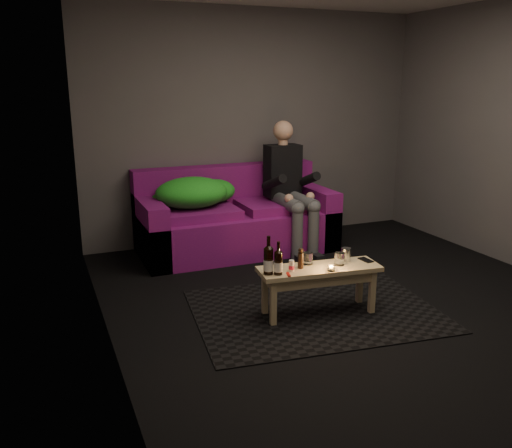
{
  "coord_description": "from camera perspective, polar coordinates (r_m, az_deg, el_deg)",
  "views": [
    {
      "loc": [
        -2.39,
        -3.57,
        1.81
      ],
      "look_at": [
        -0.5,
        1.02,
        0.5
      ],
      "focal_mm": 38.0,
      "sensor_mm": 36.0,
      "label": 1
    }
  ],
  "objects": [
    {
      "name": "beer_bottle_b",
      "position": [
        4.08,
        2.36,
        -4.06
      ],
      "size": [
        0.07,
        0.07,
        0.26
      ],
      "color": "black",
      "rests_on": "coffee_table"
    },
    {
      "name": "tealight",
      "position": [
        4.21,
        7.91,
        -4.63
      ],
      "size": [
        0.06,
        0.06,
        0.04
      ],
      "color": "white",
      "rests_on": "coffee_table"
    },
    {
      "name": "tumbler_back",
      "position": [
        4.33,
        5.48,
        -3.62
      ],
      "size": [
        0.09,
        0.09,
        0.1
      ],
      "primitive_type": "cylinder",
      "rotation": [
        0.0,
        0.0,
        0.07
      ],
      "color": "white",
      "rests_on": "coffee_table"
    },
    {
      "name": "sofa",
      "position": [
        5.93,
        -2.22,
        0.32
      ],
      "size": [
        2.09,
        0.94,
        0.9
      ],
      "color": "#6E0E6E",
      "rests_on": "floor"
    },
    {
      "name": "green_blanket",
      "position": [
        5.71,
        -6.45,
        3.28
      ],
      "size": [
        0.92,
        0.63,
        0.31
      ],
      "color": "#198A24",
      "rests_on": "sofa"
    },
    {
      "name": "salt_shaker",
      "position": [
        4.17,
        3.76,
        -4.4
      ],
      "size": [
        0.05,
        0.05,
        0.09
      ],
      "primitive_type": "cylinder",
      "rotation": [
        0.0,
        0.0,
        0.17
      ],
      "color": "silver",
      "rests_on": "coffee_table"
    },
    {
      "name": "pepper_mill",
      "position": [
        4.23,
        4.73,
        -3.85
      ],
      "size": [
        0.06,
        0.06,
        0.12
      ],
      "primitive_type": "cylinder",
      "rotation": [
        0.0,
        0.0,
        0.27
      ],
      "color": "black",
      "rests_on": "coffee_table"
    },
    {
      "name": "person",
      "position": [
        5.91,
        3.51,
        4.2
      ],
      "size": [
        0.38,
        0.87,
        1.39
      ],
      "color": "black",
      "rests_on": "sofa"
    },
    {
      "name": "coffee_table",
      "position": [
        4.32,
        6.66,
        -5.39
      ],
      "size": [
        1.0,
        0.42,
        0.4
      ],
      "rotation": [
        0.0,
        0.0,
        -0.11
      ],
      "color": "tan",
      "rests_on": "rug"
    },
    {
      "name": "red_lighter",
      "position": [
        4.09,
        3.43,
        -5.33
      ],
      "size": [
        0.04,
        0.08,
        0.01
      ],
      "primitive_type": "cube",
      "rotation": [
        0.0,
        0.0,
        -0.25
      ],
      "color": "#B4120B",
      "rests_on": "coffee_table"
    },
    {
      "name": "tumbler_front",
      "position": [
        4.34,
        8.79,
        -3.65
      ],
      "size": [
        0.09,
        0.09,
        0.1
      ],
      "primitive_type": "cylinder",
      "rotation": [
        0.0,
        0.0,
        0.18
      ],
      "color": "white",
      "rests_on": "coffee_table"
    },
    {
      "name": "steel_cup",
      "position": [
        4.45,
        9.46,
        -3.18
      ],
      "size": [
        0.08,
        0.08,
        0.11
      ],
      "primitive_type": "cylinder",
      "rotation": [
        0.0,
        0.0,
        0.08
      ],
      "color": "silver",
      "rests_on": "coffee_table"
    },
    {
      "name": "smartphone",
      "position": [
        4.5,
        11.48,
        -3.73
      ],
      "size": [
        0.08,
        0.14,
        0.01
      ],
      "primitive_type": "cube",
      "rotation": [
        0.0,
        0.0,
        0.07
      ],
      "color": "black",
      "rests_on": "coffee_table"
    },
    {
      "name": "room",
      "position": [
        4.69,
        8.4,
        12.65
      ],
      "size": [
        4.5,
        4.5,
        4.5
      ],
      "color": "silver",
      "rests_on": "ground"
    },
    {
      "name": "beer_bottle_a",
      "position": [
        4.08,
        1.32,
        -3.82
      ],
      "size": [
        0.08,
        0.08,
        0.3
      ],
      "color": "black",
      "rests_on": "coffee_table"
    },
    {
      "name": "floor",
      "position": [
        4.66,
        10.6,
        -8.29
      ],
      "size": [
        4.5,
        4.5,
        0.0
      ],
      "primitive_type": "plane",
      "color": "black",
      "rests_on": "ground"
    },
    {
      "name": "rug",
      "position": [
        4.48,
        6.23,
        -9.04
      ],
      "size": [
        2.08,
        1.62,
        0.01
      ],
      "primitive_type": "cube",
      "rotation": [
        0.0,
        0.0,
        -0.11
      ],
      "color": "black",
      "rests_on": "floor"
    }
  ]
}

